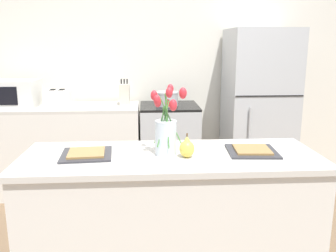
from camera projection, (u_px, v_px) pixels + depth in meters
The scene contains 13 objects.
back_wall at pixel (158, 61), 3.99m from camera, with size 5.20×0.08×2.70m.
kitchen_island at pixel (171, 221), 2.25m from camera, with size 1.80×0.66×0.88m.
back_counter at pixel (59, 149), 3.73m from camera, with size 1.68×0.60×0.92m.
stove_range at pixel (169, 147), 3.80m from camera, with size 0.60×0.61×0.92m.
refrigerator at pixel (258, 111), 3.78m from camera, with size 0.68×0.67×1.69m.
flower_vase at pixel (166, 130), 2.12m from camera, with size 0.21×0.18×0.42m.
pear_figurine at pixel (187, 148), 2.08m from camera, with size 0.09×0.09×0.15m.
plate_setting_left at pixel (87, 154), 2.13m from camera, with size 0.32×0.32×0.02m.
plate_setting_right at pixel (252, 151), 2.19m from camera, with size 0.32×0.32×0.02m.
toaster at pixel (58, 98), 3.61m from camera, with size 0.28×0.18×0.17m.
cooking_pot at pixel (167, 99), 3.65m from camera, with size 0.24×0.24×0.17m.
microwave at pixel (13, 93), 3.57m from camera, with size 0.48×0.37×0.27m.
knife_block at pixel (125, 94), 3.69m from camera, with size 0.10×0.14×0.27m.
Camera 1 is at (-0.15, -2.05, 1.53)m, focal length 38.00 mm.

